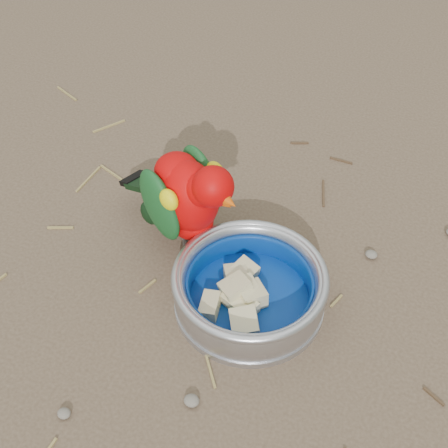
% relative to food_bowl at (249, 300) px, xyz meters
% --- Properties ---
extents(ground, '(60.00, 60.00, 0.00)m').
position_rel_food_bowl_xyz_m(ground, '(-0.05, -0.04, -0.01)').
color(ground, brown).
extents(food_bowl, '(0.20, 0.20, 0.02)m').
position_rel_food_bowl_xyz_m(food_bowl, '(0.00, 0.00, 0.00)').
color(food_bowl, '#B2B2BA').
rests_on(food_bowl, ground).
extents(bowl_wall, '(0.20, 0.20, 0.04)m').
position_rel_food_bowl_xyz_m(bowl_wall, '(0.00, 0.00, 0.03)').
color(bowl_wall, '#B2B2BA').
rests_on(bowl_wall, food_bowl).
extents(fruit_wedges, '(0.12, 0.12, 0.03)m').
position_rel_food_bowl_xyz_m(fruit_wedges, '(0.00, -0.00, 0.02)').
color(fruit_wedges, beige).
rests_on(fruit_wedges, food_bowl).
extents(lory_parrot, '(0.23, 0.18, 0.17)m').
position_rel_food_bowl_xyz_m(lory_parrot, '(-0.12, 0.06, 0.08)').
color(lory_parrot, '#C10304').
rests_on(lory_parrot, ground).
extents(ground_debris, '(0.90, 0.80, 0.01)m').
position_rel_food_bowl_xyz_m(ground_debris, '(-0.05, 0.00, -0.01)').
color(ground_debris, olive).
rests_on(ground_debris, ground).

